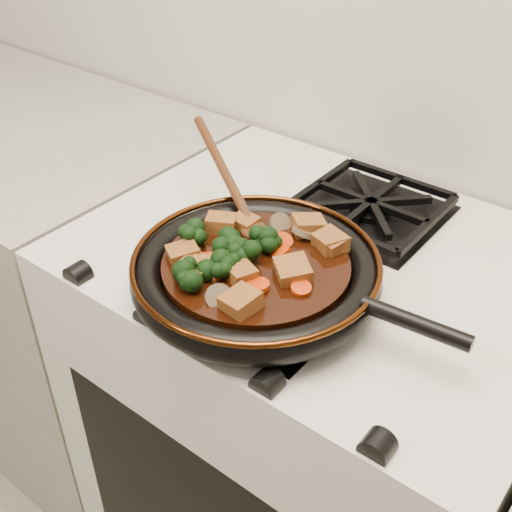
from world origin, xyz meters
The scene contains 35 objects.
stove centered at (0.00, 1.69, 0.45)m, with size 0.76×0.60×0.90m, color silver.
burner_grate_front centered at (0.00, 1.55, 0.91)m, with size 0.23×0.23×0.03m, color black, non-canonical shape.
burner_grate_back centered at (0.00, 1.83, 0.91)m, with size 0.23×0.23×0.03m, color black, non-canonical shape.
skillet centered at (-0.01, 1.54, 0.94)m, with size 0.47×0.35×0.05m.
braising_sauce centered at (-0.02, 1.54, 0.95)m, with size 0.26×0.26×0.02m, color black.
tofu_cube_0 centered at (-0.01, 1.50, 0.97)m, with size 0.04×0.03×0.02m, color brown.
tofu_cube_1 centered at (0.04, 1.63, 0.97)m, with size 0.04×0.04×0.02m, color brown.
tofu_cube_2 centered at (0.04, 1.54, 0.97)m, with size 0.04×0.05×0.02m, color brown.
tofu_cube_3 centered at (-0.05, 1.48, 0.97)m, with size 0.04×0.03×0.02m, color brown.
tofu_cube_4 centered at (0.03, 1.45, 0.97)m, with size 0.04×0.04×0.02m, color brown.
tofu_cube_5 centered at (-0.10, 1.48, 0.97)m, with size 0.04×0.04×0.02m, color brown.
tofu_cube_6 centered at (-0.08, 1.60, 0.97)m, with size 0.04×0.03×0.02m, color brown.
tofu_cube_7 centered at (-0.01, 1.65, 0.97)m, with size 0.04×0.05×0.02m, color brown.
tofu_cube_8 centered at (-0.06, 1.46, 0.97)m, with size 0.04×0.04×0.02m, color brown.
tofu_cube_9 centered at (0.04, 1.63, 0.97)m, with size 0.04×0.04×0.02m, color brown.
tofu_cube_10 centered at (-0.07, 1.48, 0.97)m, with size 0.04×0.03×0.02m, color brown.
tofu_cube_11 centered at (-0.11, 1.57, 0.97)m, with size 0.04×0.04×0.02m, color brown.
broccoli_floret_0 centered at (-0.03, 1.57, 0.97)m, with size 0.06×0.06×0.05m, color black, non-canonical shape.
broccoli_floret_1 centered at (-0.06, 1.45, 0.97)m, with size 0.06×0.06×0.05m, color black, non-canonical shape.
broccoli_floret_2 centered at (-0.03, 1.48, 0.97)m, with size 0.06×0.06×0.05m, color black, non-canonical shape.
broccoli_floret_3 centered at (-0.04, 1.50, 0.97)m, with size 0.05×0.05×0.05m, color black, non-canonical shape.
broccoli_floret_4 centered at (-0.03, 1.53, 0.97)m, with size 0.06×0.06×0.05m, color black, non-canonical shape.
broccoli_floret_5 centered at (-0.11, 1.52, 0.97)m, with size 0.06×0.06×0.05m, color black, non-canonical shape.
broccoli_floret_6 centered at (-0.06, 1.53, 0.97)m, with size 0.06×0.06×0.06m, color black, non-canonical shape.
carrot_coin_0 centered at (-0.02, 1.60, 0.96)m, with size 0.03×0.03×0.01m, color red.
carrot_coin_1 centered at (-0.01, 1.58, 0.96)m, with size 0.03×0.03×0.01m, color red.
carrot_coin_2 centered at (0.02, 1.49, 0.96)m, with size 0.03×0.03×0.01m, color red.
carrot_coin_3 centered at (-0.07, 1.50, 0.96)m, with size 0.03×0.03×0.01m, color red.
carrot_coin_4 centered at (0.07, 1.52, 0.96)m, with size 0.03×0.03×0.01m, color red.
mushroom_slice_0 centered at (0.00, 1.63, 0.97)m, with size 0.04×0.04×0.01m, color brown.
mushroom_slice_1 centered at (-0.10, 1.49, 0.97)m, with size 0.03×0.03×0.01m, color brown.
mushroom_slice_2 centered at (-0.04, 1.63, 0.97)m, with size 0.03×0.03×0.01m, color brown.
mushroom_slice_3 centered at (0.00, 1.44, 0.97)m, with size 0.03×0.03×0.01m, color brown.
mushroom_slice_4 centered at (-0.10, 1.50, 0.97)m, with size 0.03×0.03×0.01m, color brown.
wooden_spoon centered at (-0.13, 1.63, 0.98)m, with size 0.16×0.11×0.27m.
Camera 1 is at (0.42, 0.98, 1.48)m, focal length 45.00 mm.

